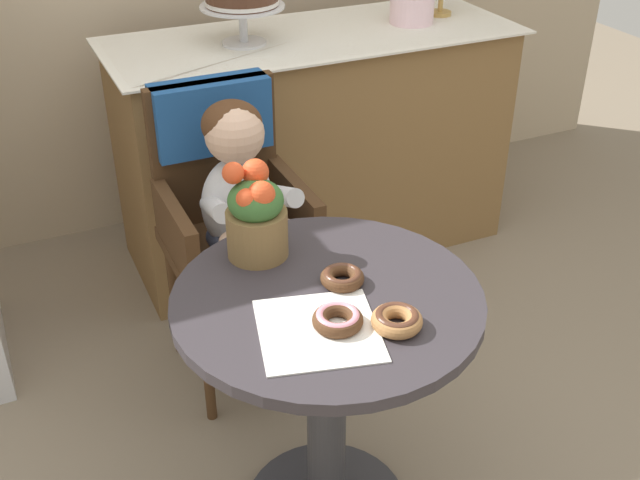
# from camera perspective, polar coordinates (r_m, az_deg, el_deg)

# --- Properties ---
(cafe_table) EXTENTS (0.72, 0.72, 0.72)m
(cafe_table) POSITION_cam_1_polar(r_m,az_deg,el_deg) (1.90, 0.51, -9.25)
(cafe_table) COLOR #332D33
(cafe_table) RESTS_ON ground
(wicker_chair) EXTENTS (0.42, 0.45, 0.95)m
(wicker_chair) POSITION_cam_1_polar(r_m,az_deg,el_deg) (2.41, -6.95, 3.82)
(wicker_chair) COLOR #472D19
(wicker_chair) RESTS_ON ground
(seated_child) EXTENTS (0.27, 0.32, 0.73)m
(seated_child) POSITION_cam_1_polar(r_m,az_deg,el_deg) (2.26, -5.76, 3.03)
(seated_child) COLOR silver
(seated_child) RESTS_ON ground
(paper_napkin) EXTENTS (0.31, 0.31, 0.00)m
(paper_napkin) POSITION_cam_1_polar(r_m,az_deg,el_deg) (1.66, -0.13, -6.65)
(paper_napkin) COLOR white
(paper_napkin) RESTS_ON cafe_table
(donut_front) EXTENTS (0.11, 0.11, 0.04)m
(donut_front) POSITION_cam_1_polar(r_m,az_deg,el_deg) (1.66, 1.31, -5.83)
(donut_front) COLOR #4C2D19
(donut_front) RESTS_ON cafe_table
(donut_mid) EXTENTS (0.11, 0.11, 0.04)m
(donut_mid) POSITION_cam_1_polar(r_m,az_deg,el_deg) (1.67, 5.67, -5.83)
(donut_mid) COLOR #AD7542
(donut_mid) RESTS_ON cafe_table
(donut_side) EXTENTS (0.10, 0.10, 0.03)m
(donut_side) POSITION_cam_1_polar(r_m,az_deg,el_deg) (1.80, 1.65, -2.73)
(donut_side) COLOR #4C2D19
(donut_side) RESTS_ON cafe_table
(flower_vase) EXTENTS (0.15, 0.15, 0.25)m
(flower_vase) POSITION_cam_1_polar(r_m,az_deg,el_deg) (1.86, -4.72, 1.89)
(flower_vase) COLOR brown
(flower_vase) RESTS_ON cafe_table
(display_counter) EXTENTS (1.56, 0.62, 0.90)m
(display_counter) POSITION_cam_1_polar(r_m,az_deg,el_deg) (3.13, -0.41, 7.03)
(display_counter) COLOR olive
(display_counter) RESTS_ON ground
(round_layer_cake) EXTENTS (0.17, 0.17, 0.13)m
(round_layer_cake) POSITION_cam_1_polar(r_m,az_deg,el_deg) (3.13, 6.77, 16.53)
(round_layer_cake) COLOR silver
(round_layer_cake) RESTS_ON display_counter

